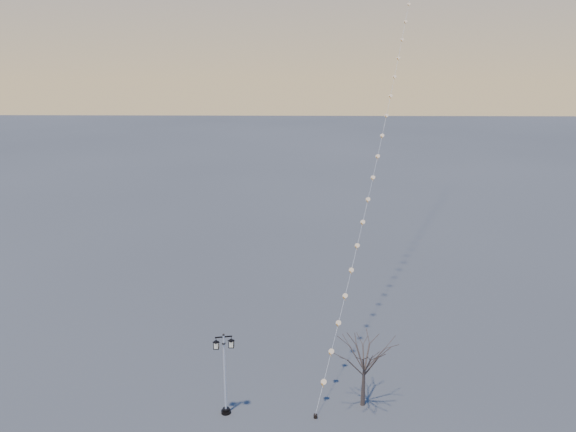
{
  "coord_description": "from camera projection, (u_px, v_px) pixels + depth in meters",
  "views": [
    {
      "loc": [
        1.33,
        -27.35,
        19.61
      ],
      "look_at": [
        0.68,
        7.48,
        9.61
      ],
      "focal_mm": 36.7,
      "sensor_mm": 36.0,
      "label": 1
    }
  ],
  "objects": [
    {
      "name": "bare_tree",
      "position": [
        364.0,
        360.0,
        32.74
      ],
      "size": [
        2.5,
        2.5,
        4.15
      ],
      "rotation": [
        0.0,
        0.0,
        -0.17
      ],
      "color": "#45372F",
      "rests_on": "ground"
    },
    {
      "name": "ground",
      "position": [
        273.0,
        425.0,
        31.71
      ],
      "size": [
        300.0,
        300.0,
        0.0
      ],
      "primitive_type": "plane",
      "color": "#494949",
      "rests_on": "ground"
    },
    {
      "name": "kite_train",
      "position": [
        398.0,
        29.0,
        48.96
      ],
      "size": [
        15.1,
        47.53,
        42.31
      ],
      "rotation": [
        0.0,
        0.0,
        0.3
      ],
      "color": "black",
      "rests_on": "ground"
    },
    {
      "name": "street_lamp",
      "position": [
        225.0,
        370.0,
        32.03
      ],
      "size": [
        1.22,
        0.6,
        4.88
      ],
      "rotation": [
        0.0,
        0.0,
        0.22
      ],
      "color": "black",
      "rests_on": "ground"
    }
  ]
}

